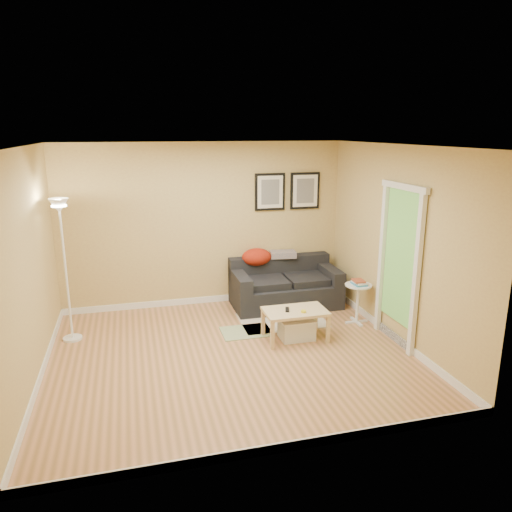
# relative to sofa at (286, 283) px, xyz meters

# --- Properties ---
(floor) EXTENTS (4.50, 4.50, 0.00)m
(floor) POSITION_rel_sofa_xyz_m (-1.22, -1.53, -0.38)
(floor) COLOR tan
(floor) RESTS_ON ground
(ceiling) EXTENTS (4.50, 4.50, 0.00)m
(ceiling) POSITION_rel_sofa_xyz_m (-1.22, -1.53, 2.23)
(ceiling) COLOR white
(ceiling) RESTS_ON wall_back
(wall_back) EXTENTS (4.50, 0.00, 4.50)m
(wall_back) POSITION_rel_sofa_xyz_m (-1.22, 0.47, 0.92)
(wall_back) COLOR tan
(wall_back) RESTS_ON ground
(wall_front) EXTENTS (4.50, 0.00, 4.50)m
(wall_front) POSITION_rel_sofa_xyz_m (-1.22, -3.53, 0.92)
(wall_front) COLOR tan
(wall_front) RESTS_ON ground
(wall_left) EXTENTS (0.00, 4.00, 4.00)m
(wall_left) POSITION_rel_sofa_xyz_m (-3.47, -1.53, 0.92)
(wall_left) COLOR tan
(wall_left) RESTS_ON ground
(wall_right) EXTENTS (0.00, 4.00, 4.00)m
(wall_right) POSITION_rel_sofa_xyz_m (1.03, -1.53, 0.92)
(wall_right) COLOR tan
(wall_right) RESTS_ON ground
(baseboard_back) EXTENTS (4.50, 0.02, 0.10)m
(baseboard_back) POSITION_rel_sofa_xyz_m (-1.22, 0.46, -0.33)
(baseboard_back) COLOR white
(baseboard_back) RESTS_ON ground
(baseboard_front) EXTENTS (4.50, 0.02, 0.10)m
(baseboard_front) POSITION_rel_sofa_xyz_m (-1.22, -3.52, -0.33)
(baseboard_front) COLOR white
(baseboard_front) RESTS_ON ground
(baseboard_left) EXTENTS (0.02, 4.00, 0.10)m
(baseboard_left) POSITION_rel_sofa_xyz_m (-3.46, -1.53, -0.33)
(baseboard_left) COLOR white
(baseboard_left) RESTS_ON ground
(baseboard_right) EXTENTS (0.02, 4.00, 0.10)m
(baseboard_right) POSITION_rel_sofa_xyz_m (1.02, -1.53, -0.33)
(baseboard_right) COLOR white
(baseboard_right) RESTS_ON ground
(sofa) EXTENTS (1.70, 0.90, 0.75)m
(sofa) POSITION_rel_sofa_xyz_m (0.00, 0.00, 0.00)
(sofa) COLOR black
(sofa) RESTS_ON ground
(red_throw) EXTENTS (0.48, 0.36, 0.28)m
(red_throw) POSITION_rel_sofa_xyz_m (-0.41, 0.28, 0.40)
(red_throw) COLOR #B13110
(red_throw) RESTS_ON sofa
(plaid_throw) EXTENTS (0.45, 0.32, 0.10)m
(plaid_throw) POSITION_rel_sofa_xyz_m (0.05, 0.31, 0.41)
(plaid_throw) COLOR tan
(plaid_throw) RESTS_ON sofa
(framed_print_left) EXTENTS (0.50, 0.04, 0.60)m
(framed_print_left) POSITION_rel_sofa_xyz_m (-0.14, 0.45, 1.43)
(framed_print_left) COLOR black
(framed_print_left) RESTS_ON wall_back
(framed_print_right) EXTENTS (0.50, 0.04, 0.60)m
(framed_print_right) POSITION_rel_sofa_xyz_m (0.46, 0.45, 1.43)
(framed_print_right) COLOR black
(framed_print_right) RESTS_ON wall_back
(area_rug) EXTENTS (1.25, 0.85, 0.01)m
(area_rug) POSITION_rel_sofa_xyz_m (-0.25, -0.61, -0.37)
(area_rug) COLOR beige
(area_rug) RESTS_ON ground
(green_runner) EXTENTS (0.70, 0.50, 0.01)m
(green_runner) POSITION_rel_sofa_xyz_m (-0.87, -0.88, -0.37)
(green_runner) COLOR #668C4C
(green_runner) RESTS_ON ground
(coffee_table) EXTENTS (0.85, 0.52, 0.42)m
(coffee_table) POSITION_rel_sofa_xyz_m (-0.28, -1.28, -0.16)
(coffee_table) COLOR #E1C489
(coffee_table) RESTS_ON ground
(remote_control) EXTENTS (0.10, 0.17, 0.02)m
(remote_control) POSITION_rel_sofa_xyz_m (-0.39, -1.26, 0.06)
(remote_control) COLOR black
(remote_control) RESTS_ON coffee_table
(tape_roll) EXTENTS (0.07, 0.07, 0.03)m
(tape_roll) POSITION_rel_sofa_xyz_m (-0.21, -1.39, 0.06)
(tape_roll) COLOR yellow
(tape_roll) RESTS_ON coffee_table
(storage_bin) EXTENTS (0.47, 0.34, 0.29)m
(storage_bin) POSITION_rel_sofa_xyz_m (-0.25, -1.26, -0.23)
(storage_bin) COLOR white
(storage_bin) RESTS_ON ground
(side_table) EXTENTS (0.39, 0.39, 0.59)m
(side_table) POSITION_rel_sofa_xyz_m (0.80, -0.96, -0.08)
(side_table) COLOR white
(side_table) RESTS_ON ground
(book_stack) EXTENTS (0.22, 0.26, 0.07)m
(book_stack) POSITION_rel_sofa_xyz_m (0.80, -0.97, 0.26)
(book_stack) COLOR teal
(book_stack) RESTS_ON side_table
(floor_lamp) EXTENTS (0.25, 0.25, 1.94)m
(floor_lamp) POSITION_rel_sofa_xyz_m (-3.22, -0.51, 0.54)
(floor_lamp) COLOR white
(floor_lamp) RESTS_ON ground
(doorway) EXTENTS (0.12, 1.01, 2.13)m
(doorway) POSITION_rel_sofa_xyz_m (0.98, -1.68, 0.65)
(doorway) COLOR white
(doorway) RESTS_ON ground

